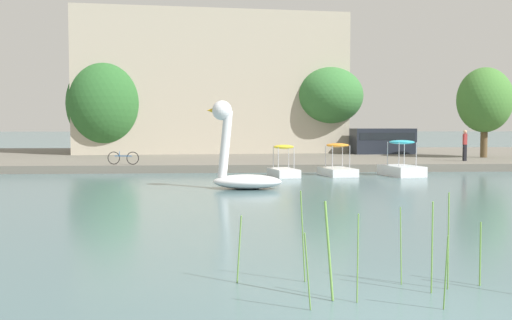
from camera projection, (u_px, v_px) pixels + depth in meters
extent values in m
cube|color=#6B665B|center=(250.00, 157.00, 41.88)|extent=(115.56, 24.42, 0.40)
ellipsoid|color=white|center=(247.00, 182.00, 22.07)|extent=(2.78, 1.77, 0.55)
cylinder|color=white|center=(225.00, 144.00, 22.03)|extent=(0.63, 0.42, 2.57)
sphere|color=white|center=(222.00, 110.00, 21.96)|extent=(0.84, 0.84, 0.76)
cone|color=yellow|center=(214.00, 110.00, 21.98)|extent=(0.61, 0.48, 0.42)
cube|color=white|center=(401.00, 171.00, 27.94)|extent=(1.82, 2.61, 0.49)
ellipsoid|color=#2DB7D1|center=(402.00, 142.00, 27.86)|extent=(1.39, 1.61, 0.20)
cylinder|color=#B7B7BF|center=(388.00, 153.00, 28.32)|extent=(0.04, 0.04, 1.14)
cylinder|color=#B7B7BF|center=(404.00, 153.00, 28.55)|extent=(0.04, 0.04, 1.14)
cylinder|color=#B7B7BF|center=(399.00, 155.00, 27.23)|extent=(0.04, 0.04, 1.14)
cylinder|color=#B7B7BF|center=(416.00, 154.00, 27.46)|extent=(0.04, 0.04, 1.14)
cube|color=white|center=(337.00, 172.00, 28.03)|extent=(1.67, 2.42, 0.37)
ellipsoid|color=orange|center=(338.00, 145.00, 27.96)|extent=(1.28, 1.32, 0.20)
cylinder|color=#B7B7BF|center=(326.00, 156.00, 28.34)|extent=(0.04, 0.04, 1.10)
cylinder|color=#B7B7BF|center=(342.00, 156.00, 28.54)|extent=(0.04, 0.04, 1.10)
cylinder|color=#B7B7BF|center=(332.00, 157.00, 27.44)|extent=(0.04, 0.04, 1.10)
cylinder|color=#B7B7BF|center=(350.00, 157.00, 27.64)|extent=(0.04, 0.04, 1.10)
cube|color=white|center=(284.00, 173.00, 27.50)|extent=(1.45, 2.22, 0.38)
ellipsoid|color=yellow|center=(284.00, 147.00, 27.43)|extent=(1.15, 1.17, 0.20)
cylinder|color=#B7B7BF|center=(273.00, 157.00, 27.74)|extent=(0.04, 0.04, 1.04)
cylinder|color=#B7B7BF|center=(289.00, 157.00, 27.95)|extent=(0.04, 0.04, 1.04)
cylinder|color=#B7B7BF|center=(278.00, 158.00, 26.97)|extent=(0.04, 0.04, 1.04)
cylinder|color=#B7B7BF|center=(294.00, 158.00, 27.18)|extent=(0.04, 0.04, 1.04)
cylinder|color=brown|center=(484.00, 135.00, 36.85)|extent=(0.43, 0.43, 2.92)
ellipsoid|color=#427A33|center=(485.00, 100.00, 36.73)|extent=(5.27, 5.31, 4.12)
cylinder|color=#423323|center=(107.00, 131.00, 41.39)|extent=(0.29, 0.29, 3.30)
ellipsoid|color=#2D662D|center=(107.00, 104.00, 41.28)|extent=(7.67, 7.54, 6.52)
cylinder|color=#423323|center=(329.00, 127.00, 43.22)|extent=(0.32, 0.32, 3.90)
ellipsoid|color=#387538|center=(329.00, 96.00, 43.09)|extent=(7.15, 7.15, 4.26)
cube|color=black|center=(465.00, 153.00, 33.16)|extent=(0.17, 0.21, 0.94)
cube|color=#A53333|center=(465.00, 139.00, 33.12)|extent=(0.19, 0.23, 0.63)
sphere|color=tan|center=(465.00, 132.00, 33.09)|extent=(0.21, 0.21, 0.21)
torus|color=black|center=(133.00, 158.00, 29.95)|extent=(0.66, 0.18, 0.67)
torus|color=black|center=(114.00, 158.00, 30.09)|extent=(0.66, 0.18, 0.67)
cube|color=#1E59A5|center=(123.00, 156.00, 30.02)|extent=(0.91, 0.23, 0.04)
cylinder|color=#1E59A5|center=(119.00, 154.00, 30.04)|extent=(0.03, 0.03, 0.28)
cube|color=#1E232D|center=(383.00, 141.00, 41.88)|extent=(4.56, 2.18, 1.83)
cube|color=black|center=(383.00, 136.00, 41.86)|extent=(4.21, 2.19, 0.51)
cube|color=#B2A893|center=(209.00, 87.00, 46.39)|extent=(20.91, 12.73, 10.37)
cylinder|color=#669942|center=(401.00, 246.00, 8.69)|extent=(0.03, 0.07, 1.17)
cylinder|color=#669942|center=(448.00, 241.00, 8.38)|extent=(0.05, 0.07, 1.43)
cylinder|color=#669942|center=(329.00, 251.00, 7.90)|extent=(0.12, 0.17, 1.35)
cylinder|color=#669942|center=(303.00, 237.00, 8.77)|extent=(0.10, 0.09, 1.41)
cylinder|color=#669942|center=(480.00, 254.00, 8.63)|extent=(0.04, 0.07, 0.95)
cylinder|color=#669942|center=(239.00, 249.00, 8.75)|extent=(0.09, 0.03, 1.03)
cylinder|color=#669942|center=(446.00, 273.00, 7.41)|extent=(0.04, 0.16, 0.99)
cylinder|color=#669942|center=(432.00, 248.00, 8.21)|extent=(0.02, 0.03, 1.32)
cylinder|color=#669942|center=(308.00, 272.00, 7.40)|extent=(0.12, 0.11, 1.03)
cylinder|color=#669942|center=(358.00, 258.00, 7.80)|extent=(0.05, 0.10, 1.20)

